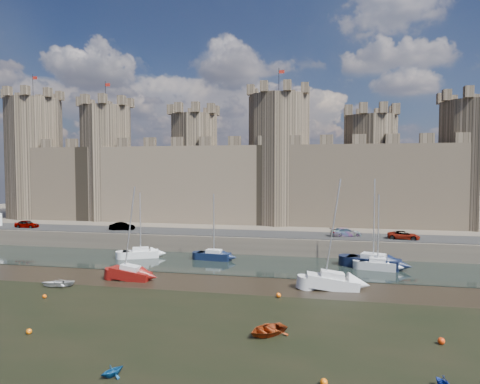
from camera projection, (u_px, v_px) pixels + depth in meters
The scene contains 25 objects.
ground at pixel (179, 335), 31.62m from camera, with size 160.00×160.00×0.00m, color black.
seaweed_patch at pixel (146, 373), 25.75m from camera, with size 70.00×34.00×0.01m, color black.
water_channel at pixel (242, 264), 55.11m from camera, with size 160.00×12.00×0.08m, color black.
quay at pixel (275, 222), 90.29m from camera, with size 160.00×60.00×2.50m, color #4C443A.
road at pixel (255, 234), 64.77m from camera, with size 160.00×7.00×0.10m, color black.
castle at pixel (264, 173), 78.12m from camera, with size 108.50×11.00×29.00m.
car_0 at pixel (27, 224), 71.26m from camera, with size 1.58×3.92×1.34m, color gray.
car_1 at pixel (122, 226), 68.51m from camera, with size 1.37×3.92×1.29m, color gray.
car_2 at pixel (346, 232), 62.12m from camera, with size 1.82×4.47×1.30m, color gray.
car_3 at pixel (404, 235), 59.45m from camera, with size 1.98×4.30×1.20m, color gray.
sailboat_0 at pixel (141, 253), 59.04m from camera, with size 5.17×3.71×9.02m.
sailboat_1 at pixel (214, 255), 57.61m from camera, with size 4.59×2.12×8.92m.
sailboat_2 at pixel (378, 264), 51.93m from camera, with size 4.47×2.40×9.16m.
sailboat_3 at pixel (373, 262), 53.05m from camera, with size 6.75×4.34×11.05m.
sailboat_4 at pixel (130, 273), 47.43m from camera, with size 4.50×1.84×10.43m.
sailboat_5 at pixel (332, 281), 43.77m from camera, with size 5.44×2.54×11.37m.
dinghy_1 at pixel (112, 371), 25.23m from camera, with size 1.21×0.74×1.40m, color navy.
dinghy_4 at pixel (267, 331), 31.62m from camera, with size 2.31×0.67×3.24m, color maroon.
dinghy_5 at pixel (444, 383), 23.76m from camera, with size 1.19×0.73×1.38m, color navy.
dinghy_6 at pixel (57, 283), 44.79m from camera, with size 2.40×0.70×3.37m, color silver.
buoy_1 at pixel (45, 296), 40.64m from camera, with size 0.39×0.39×0.39m, color #DD5309.
buoy_2 at pixel (324, 382), 24.21m from camera, with size 0.43×0.43×0.43m, color orange.
buoy_3 at pixel (279, 295), 40.91m from camera, with size 0.47×0.47×0.47m, color #FD600B.
buoy_4 at pixel (29, 331), 31.79m from camera, with size 0.42×0.42×0.42m, color orange.
buoy_5 at pixel (441, 341), 29.94m from camera, with size 0.49×0.49×0.49m, color red.
Camera 1 is at (10.55, -29.52, 12.25)m, focal length 32.00 mm.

